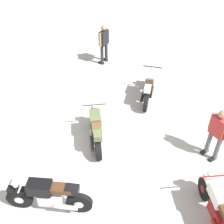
{
  "coord_description": "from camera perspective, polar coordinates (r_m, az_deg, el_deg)",
  "views": [
    {
      "loc": [
        -4.99,
        2.61,
        6.14
      ],
      "look_at": [
        0.73,
        -0.77,
        0.75
      ],
      "focal_mm": 44.44,
      "sensor_mm": 36.0,
      "label": 1
    }
  ],
  "objects": [
    {
      "name": "motorcycle_silver_cruiser",
      "position": [
        10.17,
        7.68,
        5.16
      ],
      "size": [
        1.56,
        1.56,
        1.09
      ],
      "rotation": [
        0.0,
        0.0,
        5.5
      ],
      "color": "black",
      "rests_on": "ground"
    },
    {
      "name": "person_in_black_shirt",
      "position": [
        12.26,
        -1.68,
        14.28
      ],
      "size": [
        0.49,
        0.63,
        1.74
      ],
      "rotation": [
        0.0,
        0.0,
        0.5
      ],
      "color": "#262628",
      "rests_on": "ground"
    },
    {
      "name": "ground_plane",
      "position": [
        8.32,
        -2.02,
        -8.46
      ],
      "size": [
        40.0,
        40.0,
        0.0
      ],
      "primitive_type": "plane",
      "color": "#B7B2A8"
    },
    {
      "name": "motorcycle_olive_vintage",
      "position": [
        8.34,
        -3.33,
        -3.63
      ],
      "size": [
        1.86,
        1.01,
        1.07
      ],
      "rotation": [
        0.0,
        0.0,
        5.88
      ],
      "color": "black",
      "rests_on": "ground"
    },
    {
      "name": "motorcycle_cream_vintage",
      "position": [
        7.05,
        21.03,
        -18.17
      ],
      "size": [
        1.84,
        1.03,
        1.07
      ],
      "rotation": [
        0.0,
        0.0,
        5.85
      ],
      "color": "black",
      "rests_on": "ground"
    },
    {
      "name": "motorcycle_black_cruiser",
      "position": [
        6.94,
        -12.93,
        -16.45
      ],
      "size": [
        1.31,
        1.77,
        1.09
      ],
      "rotation": [
        0.0,
        0.0,
        0.95
      ],
      "color": "black",
      "rests_on": "ground"
    },
    {
      "name": "person_in_red_shirt",
      "position": [
        8.11,
        20.86,
        -3.78
      ],
      "size": [
        0.65,
        0.3,
        1.68
      ],
      "rotation": [
        0.0,
        0.0,
        1.57
      ],
      "color": "#59595B",
      "rests_on": "ground"
    }
  ]
}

